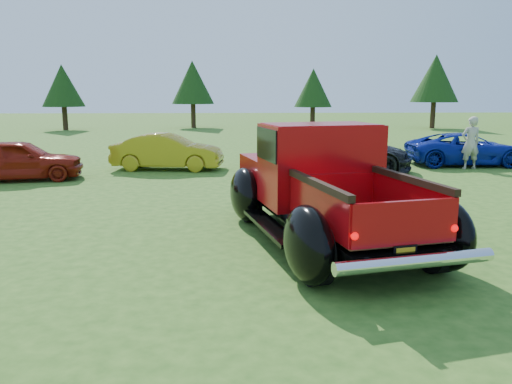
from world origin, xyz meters
TOP-DOWN VIEW (x-y plane):
  - ground at (0.00, 0.00)m, footprint 120.00×120.00m
  - tree_west at (-12.00, 29.00)m, footprint 2.94×2.94m
  - tree_mid_left at (-3.00, 31.00)m, footprint 3.20×3.20m
  - tree_mid_right at (6.00, 30.00)m, footprint 2.82×2.82m
  - tree_east at (15.00, 29.50)m, footprint 3.46×3.46m
  - pickup_truck at (1.53, 1.26)m, footprint 3.58×5.88m
  - show_car_red at (-6.50, 7.66)m, footprint 3.89×2.13m
  - show_car_yellow at (-2.27, 9.63)m, footprint 3.87×1.72m
  - show_car_grey at (3.50, 9.00)m, footprint 5.13×2.84m
  - show_car_blue at (8.52, 10.18)m, footprint 4.30×2.11m
  - spectator at (8.20, 9.27)m, footprint 0.69×0.48m

SIDE VIEW (x-z plane):
  - ground at x=0.00m, z-range 0.00..0.00m
  - show_car_blue at x=8.52m, z-range 0.00..1.18m
  - show_car_yellow at x=-2.27m, z-range 0.00..1.23m
  - show_car_red at x=-6.50m, z-range 0.00..1.25m
  - show_car_grey at x=3.50m, z-range 0.00..1.41m
  - spectator at x=8.20m, z-range 0.00..1.82m
  - pickup_truck at x=1.53m, z-range -0.05..2.02m
  - tree_mid_right at x=6.00m, z-range 0.77..5.17m
  - tree_west at x=-12.00m, z-range 0.81..5.41m
  - tree_mid_left at x=-3.00m, z-range 0.88..5.88m
  - tree_east at x=15.00m, z-range 0.96..6.36m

